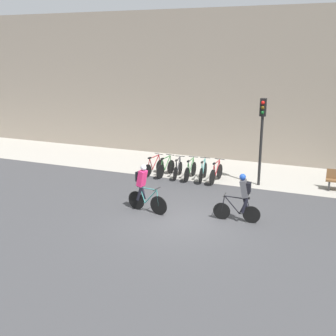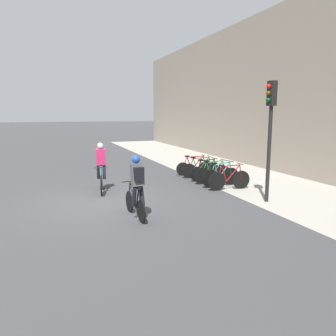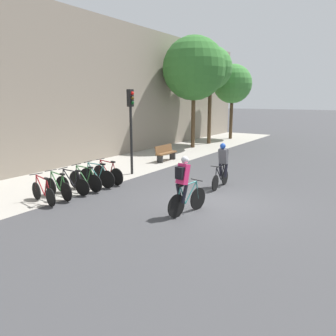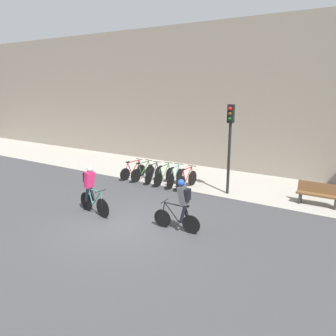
{
  "view_description": "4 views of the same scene",
  "coord_description": "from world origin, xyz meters",
  "px_view_note": "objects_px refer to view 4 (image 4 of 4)",
  "views": [
    {
      "loc": [
        4.73,
        -12.98,
        5.8
      ],
      "look_at": [
        -1.65,
        2.67,
        1.05
      ],
      "focal_mm": 45.0,
      "sensor_mm": 36.0,
      "label": 1
    },
    {
      "loc": [
        10.29,
        -1.58,
        2.87
      ],
      "look_at": [
        -0.85,
        2.62,
        0.85
      ],
      "focal_mm": 35.0,
      "sensor_mm": 36.0,
      "label": 2
    },
    {
      "loc": [
        -9.77,
        -4.45,
        3.44
      ],
      "look_at": [
        0.41,
        2.23,
        0.85
      ],
      "focal_mm": 35.0,
      "sensor_mm": 36.0,
      "label": 3
    },
    {
      "loc": [
        6.77,
        -7.84,
        4.57
      ],
      "look_at": [
        0.3,
        2.47,
        1.51
      ],
      "focal_mm": 35.0,
      "sensor_mm": 36.0,
      "label": 4
    }
  ],
  "objects_px": {
    "cyclist_pink": "(91,188)",
    "parked_bike_1": "(143,172)",
    "parked_bike_2": "(153,174)",
    "parked_bike_4": "(175,177)",
    "parked_bike_3": "(164,176)",
    "parked_bike_0": "(133,171)",
    "parked_bike_5": "(187,179)",
    "cyclist_grey": "(182,204)",
    "traffic_light_pole": "(230,133)",
    "bench": "(318,194)"
  },
  "relations": [
    {
      "from": "parked_bike_3",
      "to": "parked_bike_4",
      "type": "xyz_separation_m",
      "value": [
        0.62,
        0.0,
        0.01
      ]
    },
    {
      "from": "cyclist_pink",
      "to": "parked_bike_4",
      "type": "distance_m",
      "value": 4.63
    },
    {
      "from": "cyclist_pink",
      "to": "cyclist_grey",
      "type": "height_order",
      "value": "cyclist_pink"
    },
    {
      "from": "traffic_light_pole",
      "to": "bench",
      "type": "height_order",
      "value": "traffic_light_pole"
    },
    {
      "from": "cyclist_grey",
      "to": "parked_bike_1",
      "type": "bearing_deg",
      "value": 137.87
    },
    {
      "from": "parked_bike_2",
      "to": "parked_bike_5",
      "type": "distance_m",
      "value": 1.86
    },
    {
      "from": "parked_bike_0",
      "to": "parked_bike_4",
      "type": "distance_m",
      "value": 2.48
    },
    {
      "from": "cyclist_pink",
      "to": "bench",
      "type": "height_order",
      "value": "cyclist_pink"
    },
    {
      "from": "cyclist_pink",
      "to": "parked_bike_3",
      "type": "height_order",
      "value": "cyclist_pink"
    },
    {
      "from": "parked_bike_3",
      "to": "bench",
      "type": "bearing_deg",
      "value": 6.6
    },
    {
      "from": "parked_bike_1",
      "to": "parked_bike_5",
      "type": "xyz_separation_m",
      "value": [
        2.48,
        0.0,
        0.02
      ]
    },
    {
      "from": "parked_bike_0",
      "to": "parked_bike_2",
      "type": "relative_size",
      "value": 1.04
    },
    {
      "from": "cyclist_pink",
      "to": "bench",
      "type": "xyz_separation_m",
      "value": [
        6.95,
        5.29,
        -0.48
      ]
    },
    {
      "from": "parked_bike_2",
      "to": "parked_bike_3",
      "type": "xyz_separation_m",
      "value": [
        0.62,
        -0.0,
        0.02
      ]
    },
    {
      "from": "parked_bike_3",
      "to": "parked_bike_4",
      "type": "bearing_deg",
      "value": 0.09
    },
    {
      "from": "cyclist_pink",
      "to": "bench",
      "type": "distance_m",
      "value": 8.75
    },
    {
      "from": "parked_bike_3",
      "to": "parked_bike_5",
      "type": "bearing_deg",
      "value": 0.03
    },
    {
      "from": "parked_bike_4",
      "to": "bench",
      "type": "bearing_deg",
      "value": 7.26
    },
    {
      "from": "parked_bike_0",
      "to": "parked_bike_4",
      "type": "bearing_deg",
      "value": 0.04
    },
    {
      "from": "cyclist_pink",
      "to": "parked_bike_1",
      "type": "xyz_separation_m",
      "value": [
        -0.99,
        4.52,
        -0.55
      ]
    },
    {
      "from": "parked_bike_0",
      "to": "parked_bike_1",
      "type": "height_order",
      "value": "parked_bike_1"
    },
    {
      "from": "parked_bike_1",
      "to": "cyclist_grey",
      "type": "bearing_deg",
      "value": -42.13
    },
    {
      "from": "cyclist_pink",
      "to": "parked_bike_4",
      "type": "bearing_deg",
      "value": 79.02
    },
    {
      "from": "parked_bike_1",
      "to": "bench",
      "type": "height_order",
      "value": "parked_bike_1"
    },
    {
      "from": "parked_bike_1",
      "to": "parked_bike_5",
      "type": "bearing_deg",
      "value": 0.01
    },
    {
      "from": "parked_bike_3",
      "to": "traffic_light_pole",
      "type": "distance_m",
      "value": 3.86
    },
    {
      "from": "parked_bike_1",
      "to": "parked_bike_2",
      "type": "xyz_separation_m",
      "value": [
        0.62,
        0.0,
        -0.01
      ]
    },
    {
      "from": "parked_bike_4",
      "to": "traffic_light_pole",
      "type": "distance_m",
      "value": 3.37
    },
    {
      "from": "traffic_light_pole",
      "to": "bench",
      "type": "xyz_separation_m",
      "value": [
        3.57,
        0.51,
        -2.18
      ]
    },
    {
      "from": "parked_bike_2",
      "to": "cyclist_pink",
      "type": "bearing_deg",
      "value": -85.39
    },
    {
      "from": "traffic_light_pole",
      "to": "bench",
      "type": "distance_m",
      "value": 4.21
    },
    {
      "from": "cyclist_pink",
      "to": "parked_bike_5",
      "type": "xyz_separation_m",
      "value": [
        1.5,
        4.52,
        -0.53
      ]
    },
    {
      "from": "parked_bike_0",
      "to": "parked_bike_5",
      "type": "bearing_deg",
      "value": 0.03
    },
    {
      "from": "parked_bike_5",
      "to": "bench",
      "type": "relative_size",
      "value": 1.08
    },
    {
      "from": "parked_bike_0",
      "to": "parked_bike_2",
      "type": "height_order",
      "value": "parked_bike_2"
    },
    {
      "from": "parked_bike_4",
      "to": "parked_bike_3",
      "type": "bearing_deg",
      "value": -179.91
    },
    {
      "from": "parked_bike_5",
      "to": "bench",
      "type": "distance_m",
      "value": 5.51
    },
    {
      "from": "parked_bike_2",
      "to": "bench",
      "type": "bearing_deg",
      "value": 6.05
    },
    {
      "from": "parked_bike_0",
      "to": "traffic_light_pole",
      "type": "height_order",
      "value": "traffic_light_pole"
    },
    {
      "from": "parked_bike_4",
      "to": "parked_bike_5",
      "type": "distance_m",
      "value": 0.62
    },
    {
      "from": "cyclist_grey",
      "to": "parked_bike_3",
      "type": "xyz_separation_m",
      "value": [
        -3.34,
        4.14,
        -0.54
      ]
    },
    {
      "from": "cyclist_pink",
      "to": "parked_bike_1",
      "type": "relative_size",
      "value": 1.09
    },
    {
      "from": "parked_bike_2",
      "to": "parked_bike_1",
      "type": "bearing_deg",
      "value": -180.0
    },
    {
      "from": "parked_bike_4",
      "to": "cyclist_pink",
      "type": "bearing_deg",
      "value": -100.98
    },
    {
      "from": "parked_bike_0",
      "to": "parked_bike_4",
      "type": "height_order",
      "value": "parked_bike_4"
    },
    {
      "from": "parked_bike_3",
      "to": "bench",
      "type": "distance_m",
      "value": 6.74
    },
    {
      "from": "cyclist_pink",
      "to": "parked_bike_2",
      "type": "bearing_deg",
      "value": 94.61
    },
    {
      "from": "traffic_light_pole",
      "to": "bench",
      "type": "relative_size",
      "value": 2.4
    },
    {
      "from": "traffic_light_pole",
      "to": "parked_bike_3",
      "type": "bearing_deg",
      "value": -175.1
    },
    {
      "from": "parked_bike_5",
      "to": "parked_bike_4",
      "type": "bearing_deg",
      "value": 179.97
    }
  ]
}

